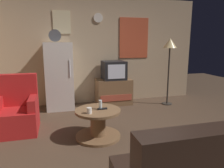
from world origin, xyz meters
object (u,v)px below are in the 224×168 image
object	(u,v)px
tv_stand	(113,92)
mug_ceramic_white	(89,111)
remote_control	(102,109)
crt_tv	(114,70)
coffee_table	(98,123)
armchair	(17,112)
fridge	(59,76)
wine_glass	(100,105)
standing_lamp	(170,48)

from	to	relation	value
tv_stand	mug_ceramic_white	xyz separation A→B (m)	(-0.88, -1.88, 0.20)
remote_control	crt_tv	bearing A→B (deg)	68.68
coffee_table	remote_control	distance (m)	0.25
tv_stand	coffee_table	distance (m)	1.88
crt_tv	armchair	bearing A→B (deg)	-150.67
fridge	armchair	size ratio (longest dim) A/B	1.84
coffee_table	mug_ceramic_white	bearing A→B (deg)	-137.03
coffee_table	wine_glass	size ratio (longest dim) A/B	4.80
fridge	standing_lamp	distance (m)	2.64
crt_tv	remote_control	bearing A→B (deg)	-110.73
fridge	coffee_table	world-z (taller)	fridge
tv_stand	crt_tv	xyz separation A→B (m)	(0.00, -0.00, 0.53)
fridge	coffee_table	distance (m)	1.89
armchair	mug_ceramic_white	bearing A→B (deg)	-33.33
coffee_table	mug_ceramic_white	size ratio (longest dim) A/B	8.00
tv_stand	armchair	world-z (taller)	armchair
armchair	crt_tv	bearing A→B (deg)	29.33
tv_stand	coffee_table	size ratio (longest dim) A/B	1.17
tv_stand	standing_lamp	xyz separation A→B (m)	(1.27, -0.36, 1.05)
wine_glass	crt_tv	bearing A→B (deg)	68.29
crt_tv	standing_lamp	bearing A→B (deg)	-15.95
tv_stand	armchair	xyz separation A→B (m)	(-2.01, -1.14, 0.03)
standing_lamp	tv_stand	bearing A→B (deg)	164.07
standing_lamp	coffee_table	bearing A→B (deg)	-145.57
standing_lamp	remote_control	distance (m)	2.53
remote_control	wine_glass	bearing A→B (deg)	153.07
wine_glass	armchair	distance (m)	1.47
fridge	wine_glass	xyz separation A→B (m)	(0.59, -1.72, -0.22)
tv_stand	crt_tv	size ratio (longest dim) A/B	1.56
mug_ceramic_white	crt_tv	bearing A→B (deg)	64.70
coffee_table	standing_lamp	bearing A→B (deg)	34.43
remote_control	armchair	world-z (taller)	armchair
mug_ceramic_white	armchair	size ratio (longest dim) A/B	0.09
fridge	mug_ceramic_white	distance (m)	1.93
coffee_table	armchair	world-z (taller)	armchair
tv_stand	armchair	bearing A→B (deg)	-150.59
crt_tv	coffee_table	distance (m)	1.98
fridge	wine_glass	bearing A→B (deg)	-71.03
remote_control	armchair	bearing A→B (deg)	155.41
mug_ceramic_white	fridge	bearing A→B (deg)	101.79
crt_tv	mug_ceramic_white	bearing A→B (deg)	-115.30
remote_control	standing_lamp	bearing A→B (deg)	34.99
standing_lamp	remote_control	world-z (taller)	standing_lamp
fridge	tv_stand	size ratio (longest dim) A/B	2.11
armchair	fridge	bearing A→B (deg)	56.73
standing_lamp	wine_glass	xyz separation A→B (m)	(-1.95, -1.36, -0.82)
crt_tv	armchair	xyz separation A→B (m)	(-2.02, -1.13, -0.50)
coffee_table	armchair	size ratio (longest dim) A/B	0.75
fridge	standing_lamp	xyz separation A→B (m)	(2.55, -0.36, 0.60)
fridge	armchair	bearing A→B (deg)	-123.27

